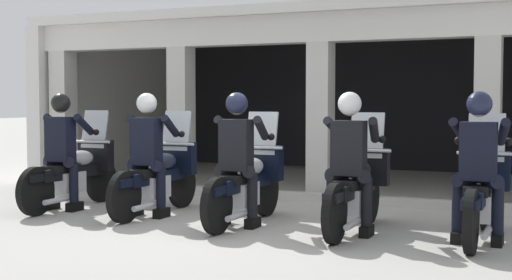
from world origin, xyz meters
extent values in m
plane|color=#A8A59E|center=(0.00, 3.00, 0.00)|extent=(80.00, 80.00, 0.00)
cube|color=black|center=(0.06, 7.70, 1.41)|extent=(10.82, 0.24, 2.81)
cube|color=silver|center=(0.06, 2.87, 2.59)|extent=(10.82, 0.36, 0.44)
cube|color=silver|center=(0.06, 5.21, 2.89)|extent=(10.82, 5.37, 0.16)
cube|color=silver|center=(-5.25, 5.21, 1.41)|extent=(0.30, 5.37, 2.81)
cube|color=beige|center=(-4.85, 2.87, 1.19)|extent=(0.35, 0.36, 2.37)
cube|color=beige|center=(-2.39, 2.87, 1.19)|extent=(0.35, 0.36, 2.37)
cube|color=beige|center=(0.06, 2.87, 1.19)|extent=(0.35, 0.36, 2.37)
cube|color=beige|center=(2.52, 2.87, 1.19)|extent=(0.35, 0.36, 2.37)
cube|color=#B7B5AD|center=(0.06, 2.37, 0.06)|extent=(10.42, 0.24, 0.12)
cylinder|color=black|center=(-2.71, 1.07, 0.32)|extent=(0.09, 0.64, 0.64)
cylinder|color=black|center=(-2.71, -0.33, 0.32)|extent=(0.09, 0.64, 0.64)
cube|color=black|center=(-2.71, 1.07, 0.53)|extent=(0.14, 0.44, 0.08)
cube|color=silver|center=(-2.71, 0.32, 0.37)|extent=(0.28, 0.44, 0.28)
cube|color=black|center=(-2.71, 0.37, 0.50)|extent=(0.18, 1.24, 0.16)
ellipsoid|color=#B2B2B7|center=(-2.71, 0.59, 0.68)|extent=(0.26, 0.48, 0.22)
cube|color=black|center=(-2.71, 0.19, 0.57)|extent=(0.24, 0.52, 0.10)
cube|color=black|center=(-2.71, -0.27, 0.50)|extent=(0.16, 0.48, 0.10)
cylinder|color=silver|center=(-2.71, 1.01, 0.56)|extent=(0.05, 0.24, 0.53)
cube|color=black|center=(-2.71, 0.95, 0.70)|extent=(0.52, 0.16, 0.44)
sphere|color=silver|center=(-2.71, 1.05, 0.72)|extent=(0.18, 0.18, 0.18)
cube|color=silver|center=(-2.71, 0.93, 1.07)|extent=(0.40, 0.14, 0.54)
cylinder|color=silver|center=(-2.71, 0.85, 0.90)|extent=(0.62, 0.04, 0.04)
cylinder|color=silver|center=(-2.59, -0.03, 0.18)|extent=(0.07, 0.55, 0.07)
cube|color=black|center=(-2.71, 0.17, 0.97)|extent=(0.36, 0.22, 0.60)
cube|color=black|center=(-2.71, 0.29, 0.99)|extent=(0.05, 0.02, 0.32)
sphere|color=tan|center=(-2.71, 0.19, 1.43)|extent=(0.21, 0.21, 0.21)
sphere|color=black|center=(-2.71, 0.19, 1.46)|extent=(0.26, 0.26, 0.26)
cylinder|color=black|center=(-2.57, 0.19, 0.66)|extent=(0.26, 0.29, 0.17)
cylinder|color=black|center=(-2.51, 0.19, 0.39)|extent=(0.12, 0.12, 0.53)
cube|color=black|center=(-2.51, 0.20, 0.06)|extent=(0.11, 0.26, 0.12)
cylinder|color=black|center=(-2.85, 0.19, 0.66)|extent=(0.26, 0.29, 0.17)
cylinder|color=black|center=(-2.91, 0.19, 0.39)|extent=(0.12, 0.12, 0.53)
cube|color=black|center=(-2.91, 0.20, 0.06)|extent=(0.11, 0.26, 0.12)
cylinder|color=black|center=(-2.49, 0.40, 1.16)|extent=(0.19, 0.48, 0.31)
sphere|color=black|center=(-2.45, 0.61, 1.05)|extent=(0.09, 0.09, 0.09)
cylinder|color=black|center=(-2.93, 0.40, 1.16)|extent=(0.19, 0.48, 0.31)
sphere|color=black|center=(-2.97, 0.61, 1.05)|extent=(0.09, 0.09, 0.09)
cylinder|color=black|center=(-1.36, 1.08, 0.32)|extent=(0.09, 0.64, 0.64)
cylinder|color=black|center=(-1.36, -0.32, 0.32)|extent=(0.09, 0.64, 0.64)
cube|color=black|center=(-1.36, 1.08, 0.53)|extent=(0.14, 0.44, 0.08)
cube|color=silver|center=(-1.36, 0.33, 0.37)|extent=(0.28, 0.44, 0.28)
cube|color=black|center=(-1.36, 0.38, 0.50)|extent=(0.18, 1.24, 0.16)
ellipsoid|color=#1E2338|center=(-1.36, 0.60, 0.68)|extent=(0.26, 0.48, 0.22)
cube|color=black|center=(-1.36, 0.20, 0.57)|extent=(0.24, 0.52, 0.10)
cube|color=black|center=(-1.36, -0.26, 0.50)|extent=(0.16, 0.48, 0.10)
cylinder|color=silver|center=(-1.36, 1.02, 0.56)|extent=(0.05, 0.24, 0.53)
cube|color=black|center=(-1.36, 0.96, 0.70)|extent=(0.52, 0.16, 0.44)
sphere|color=silver|center=(-1.36, 1.06, 0.72)|extent=(0.18, 0.18, 0.18)
cube|color=silver|center=(-1.36, 0.94, 1.07)|extent=(0.40, 0.14, 0.54)
cylinder|color=silver|center=(-1.36, 0.86, 0.90)|extent=(0.62, 0.04, 0.04)
cylinder|color=silver|center=(-1.24, -0.02, 0.18)|extent=(0.07, 0.55, 0.07)
cube|color=black|center=(-1.36, 0.18, 0.97)|extent=(0.36, 0.22, 0.60)
cube|color=black|center=(-1.36, 0.30, 0.99)|extent=(0.05, 0.02, 0.32)
sphere|color=#936B51|center=(-1.36, 0.20, 1.43)|extent=(0.21, 0.21, 0.21)
sphere|color=silver|center=(-1.36, 0.20, 1.46)|extent=(0.26, 0.26, 0.26)
cylinder|color=black|center=(-1.22, 0.20, 0.66)|extent=(0.26, 0.29, 0.17)
cylinder|color=black|center=(-1.16, 0.20, 0.39)|extent=(0.12, 0.12, 0.53)
cube|color=black|center=(-1.16, 0.21, 0.06)|extent=(0.11, 0.26, 0.12)
cylinder|color=black|center=(-1.50, 0.20, 0.66)|extent=(0.26, 0.29, 0.17)
cylinder|color=black|center=(-1.56, 0.20, 0.39)|extent=(0.12, 0.12, 0.53)
cube|color=black|center=(-1.56, 0.21, 0.06)|extent=(0.11, 0.26, 0.12)
cylinder|color=black|center=(-1.14, 0.41, 1.16)|extent=(0.19, 0.48, 0.31)
sphere|color=black|center=(-1.10, 0.62, 1.05)|extent=(0.09, 0.09, 0.09)
cylinder|color=black|center=(-1.58, 0.41, 1.16)|extent=(0.19, 0.48, 0.31)
sphere|color=black|center=(-1.62, 0.62, 1.05)|extent=(0.09, 0.09, 0.09)
cylinder|color=black|center=(0.00, 0.89, 0.32)|extent=(0.09, 0.64, 0.64)
cylinder|color=black|center=(0.00, -0.51, 0.32)|extent=(0.09, 0.64, 0.64)
cube|color=black|center=(0.00, 0.89, 0.53)|extent=(0.14, 0.44, 0.08)
cube|color=silver|center=(0.00, 0.14, 0.37)|extent=(0.28, 0.44, 0.28)
cube|color=black|center=(0.00, 0.19, 0.50)|extent=(0.18, 1.24, 0.16)
ellipsoid|color=#B2B2B7|center=(0.00, 0.41, 0.68)|extent=(0.26, 0.48, 0.22)
cube|color=black|center=(0.00, 0.01, 0.57)|extent=(0.24, 0.52, 0.10)
cube|color=black|center=(0.00, -0.45, 0.50)|extent=(0.16, 0.48, 0.10)
cylinder|color=silver|center=(0.00, 0.83, 0.56)|extent=(0.05, 0.24, 0.53)
cube|color=black|center=(0.00, 0.77, 0.70)|extent=(0.52, 0.16, 0.44)
sphere|color=silver|center=(0.00, 0.87, 0.72)|extent=(0.18, 0.18, 0.18)
cube|color=silver|center=(0.00, 0.75, 1.07)|extent=(0.40, 0.14, 0.54)
cylinder|color=silver|center=(0.00, 0.67, 0.90)|extent=(0.62, 0.04, 0.04)
cylinder|color=silver|center=(0.12, -0.21, 0.18)|extent=(0.07, 0.55, 0.07)
cube|color=black|center=(0.00, -0.01, 0.97)|extent=(0.36, 0.22, 0.60)
cube|color=black|center=(0.00, 0.11, 0.99)|extent=(0.05, 0.02, 0.32)
sphere|color=tan|center=(0.00, 0.01, 1.43)|extent=(0.21, 0.21, 0.21)
sphere|color=#191E38|center=(0.00, 0.01, 1.46)|extent=(0.26, 0.26, 0.26)
cylinder|color=black|center=(0.14, 0.01, 0.66)|extent=(0.26, 0.29, 0.17)
cylinder|color=black|center=(0.20, 0.01, 0.39)|extent=(0.12, 0.12, 0.53)
cube|color=black|center=(0.20, 0.02, 0.06)|extent=(0.11, 0.26, 0.12)
cylinder|color=black|center=(-0.14, 0.01, 0.66)|extent=(0.26, 0.29, 0.17)
cylinder|color=black|center=(-0.20, 0.01, 0.39)|extent=(0.12, 0.12, 0.53)
cube|color=black|center=(-0.20, 0.02, 0.06)|extent=(0.11, 0.26, 0.12)
cylinder|color=black|center=(0.22, 0.22, 1.16)|extent=(0.19, 0.48, 0.31)
sphere|color=black|center=(0.26, 0.43, 1.05)|extent=(0.09, 0.09, 0.09)
cylinder|color=black|center=(-0.22, 0.22, 1.16)|extent=(0.19, 0.48, 0.31)
sphere|color=black|center=(-0.26, 0.43, 1.05)|extent=(0.09, 0.09, 0.09)
cylinder|color=black|center=(1.36, 0.92, 0.32)|extent=(0.09, 0.64, 0.64)
cylinder|color=black|center=(1.36, -0.48, 0.32)|extent=(0.09, 0.64, 0.64)
cube|color=black|center=(1.36, 0.92, 0.53)|extent=(0.14, 0.44, 0.08)
cube|color=silver|center=(1.36, 0.17, 0.37)|extent=(0.28, 0.44, 0.28)
cube|color=black|center=(1.36, 0.22, 0.50)|extent=(0.18, 1.24, 0.16)
ellipsoid|color=black|center=(1.36, 0.44, 0.68)|extent=(0.26, 0.48, 0.22)
cube|color=black|center=(1.36, 0.04, 0.57)|extent=(0.24, 0.52, 0.10)
cube|color=black|center=(1.36, -0.42, 0.50)|extent=(0.16, 0.48, 0.10)
cylinder|color=silver|center=(1.36, 0.86, 0.56)|extent=(0.05, 0.24, 0.53)
cube|color=black|center=(1.36, 0.80, 0.70)|extent=(0.52, 0.16, 0.44)
sphere|color=silver|center=(1.36, 0.90, 0.72)|extent=(0.18, 0.18, 0.18)
cube|color=silver|center=(1.36, 0.78, 1.07)|extent=(0.40, 0.14, 0.54)
cylinder|color=silver|center=(1.36, 0.70, 0.90)|extent=(0.62, 0.04, 0.04)
cylinder|color=silver|center=(1.48, -0.18, 0.18)|extent=(0.07, 0.55, 0.07)
cube|color=black|center=(1.36, 0.02, 0.97)|extent=(0.36, 0.22, 0.60)
cube|color=#591414|center=(1.36, 0.14, 0.99)|extent=(0.05, 0.02, 0.32)
sphere|color=tan|center=(1.36, 0.04, 1.43)|extent=(0.21, 0.21, 0.21)
sphere|color=silver|center=(1.36, 0.04, 1.46)|extent=(0.26, 0.26, 0.26)
cylinder|color=black|center=(1.50, 0.04, 0.66)|extent=(0.26, 0.29, 0.17)
cylinder|color=black|center=(1.56, 0.04, 0.39)|extent=(0.12, 0.12, 0.53)
cube|color=black|center=(1.56, 0.05, 0.06)|extent=(0.11, 0.26, 0.12)
cylinder|color=black|center=(1.22, 0.04, 0.66)|extent=(0.26, 0.29, 0.17)
cylinder|color=black|center=(1.16, 0.04, 0.39)|extent=(0.12, 0.12, 0.53)
cube|color=black|center=(1.16, 0.05, 0.06)|extent=(0.11, 0.26, 0.12)
cylinder|color=black|center=(1.58, 0.25, 1.16)|extent=(0.19, 0.48, 0.31)
sphere|color=black|center=(1.62, 0.46, 1.05)|extent=(0.09, 0.09, 0.09)
cylinder|color=black|center=(1.14, 0.25, 1.16)|extent=(0.19, 0.48, 0.31)
sphere|color=black|center=(1.10, 0.46, 1.05)|extent=(0.09, 0.09, 0.09)
cylinder|color=black|center=(2.71, 0.98, 0.32)|extent=(0.09, 0.64, 0.64)
cylinder|color=black|center=(2.71, -0.42, 0.32)|extent=(0.09, 0.64, 0.64)
cube|color=black|center=(2.71, 0.98, 0.53)|extent=(0.14, 0.44, 0.08)
cube|color=silver|center=(2.71, 0.23, 0.37)|extent=(0.28, 0.44, 0.28)
cube|color=black|center=(2.71, 0.28, 0.50)|extent=(0.18, 1.24, 0.16)
ellipsoid|color=#1E2338|center=(2.71, 0.50, 0.68)|extent=(0.26, 0.48, 0.22)
cube|color=black|center=(2.71, 0.10, 0.57)|extent=(0.24, 0.52, 0.10)
cube|color=black|center=(2.71, -0.36, 0.50)|extent=(0.16, 0.48, 0.10)
cylinder|color=silver|center=(2.71, 0.92, 0.56)|extent=(0.05, 0.24, 0.53)
cube|color=black|center=(2.71, 0.86, 0.70)|extent=(0.52, 0.16, 0.44)
sphere|color=silver|center=(2.71, 0.96, 0.72)|extent=(0.18, 0.18, 0.18)
cube|color=silver|center=(2.71, 0.84, 1.07)|extent=(0.40, 0.14, 0.54)
cylinder|color=silver|center=(2.71, 0.76, 0.90)|extent=(0.62, 0.04, 0.04)
cylinder|color=silver|center=(2.83, -0.12, 0.18)|extent=(0.07, 0.55, 0.07)
cube|color=black|center=(2.71, 0.08, 0.97)|extent=(0.36, 0.22, 0.60)
cube|color=black|center=(2.71, 0.20, 0.99)|extent=(0.05, 0.02, 0.32)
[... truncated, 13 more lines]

